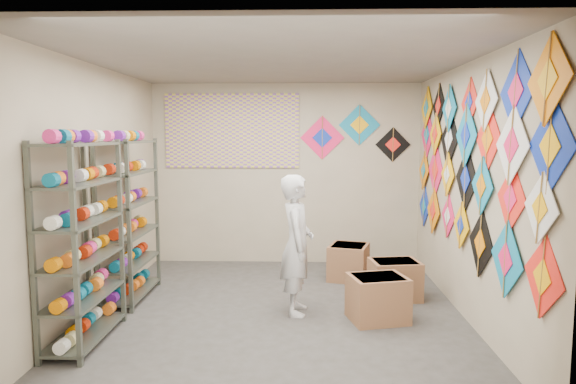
{
  "coord_description": "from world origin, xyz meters",
  "views": [
    {
      "loc": [
        0.28,
        -5.45,
        1.95
      ],
      "look_at": [
        0.1,
        0.3,
        1.3
      ],
      "focal_mm": 32.0,
      "sensor_mm": 36.0,
      "label": 1
    }
  ],
  "objects_px": {
    "shelf_rack_back": "(129,219)",
    "shopkeeper": "(297,245)",
    "carton_b": "(395,280)",
    "carton_a": "(378,298)",
    "carton_c": "(349,262)",
    "shelf_rack_front": "(82,243)"
  },
  "relations": [
    {
      "from": "shelf_rack_back",
      "to": "shopkeeper",
      "type": "height_order",
      "value": "shelf_rack_back"
    },
    {
      "from": "carton_b",
      "to": "shopkeeper",
      "type": "bearing_deg",
      "value": -163.37
    },
    {
      "from": "carton_a",
      "to": "carton_c",
      "type": "xyz_separation_m",
      "value": [
        -0.17,
        1.55,
        -0.0
      ]
    },
    {
      "from": "shopkeeper",
      "to": "shelf_rack_back",
      "type": "bearing_deg",
      "value": 76.87
    },
    {
      "from": "carton_a",
      "to": "carton_b",
      "type": "distance_m",
      "value": 0.8
    },
    {
      "from": "shelf_rack_back",
      "to": "shopkeeper",
      "type": "xyz_separation_m",
      "value": [
        1.99,
        -0.45,
        -0.19
      ]
    },
    {
      "from": "shopkeeper",
      "to": "carton_a",
      "type": "distance_m",
      "value": 1.02
    },
    {
      "from": "shelf_rack_back",
      "to": "carton_a",
      "type": "xyz_separation_m",
      "value": [
        2.84,
        -0.66,
        -0.71
      ]
    },
    {
      "from": "carton_a",
      "to": "carton_b",
      "type": "xyz_separation_m",
      "value": [
        0.31,
        0.74,
        -0.01
      ]
    },
    {
      "from": "shopkeeper",
      "to": "carton_a",
      "type": "bearing_deg",
      "value": -104.21
    },
    {
      "from": "shelf_rack_front",
      "to": "shopkeeper",
      "type": "height_order",
      "value": "shelf_rack_front"
    },
    {
      "from": "carton_b",
      "to": "shelf_rack_back",
      "type": "bearing_deg",
      "value": 173.55
    },
    {
      "from": "carton_a",
      "to": "carton_c",
      "type": "relative_size",
      "value": 1.06
    },
    {
      "from": "shopkeeper",
      "to": "carton_c",
      "type": "xyz_separation_m",
      "value": [
        0.68,
        1.34,
        -0.53
      ]
    },
    {
      "from": "shelf_rack_front",
      "to": "shopkeeper",
      "type": "bearing_deg",
      "value": 23.12
    },
    {
      "from": "carton_c",
      "to": "shopkeeper",
      "type": "bearing_deg",
      "value": -101.12
    },
    {
      "from": "shelf_rack_front",
      "to": "carton_b",
      "type": "bearing_deg",
      "value": 23.6
    },
    {
      "from": "carton_a",
      "to": "carton_c",
      "type": "height_order",
      "value": "carton_a"
    },
    {
      "from": "shelf_rack_front",
      "to": "shelf_rack_back",
      "type": "height_order",
      "value": "same"
    },
    {
      "from": "carton_b",
      "to": "carton_c",
      "type": "xyz_separation_m",
      "value": [
        -0.48,
        0.81,
        0.01
      ]
    },
    {
      "from": "carton_a",
      "to": "shelf_rack_back",
      "type": "bearing_deg",
      "value": 153.03
    },
    {
      "from": "shelf_rack_back",
      "to": "carton_a",
      "type": "relative_size",
      "value": 3.34
    }
  ]
}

